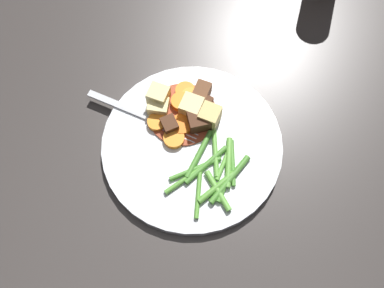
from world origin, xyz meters
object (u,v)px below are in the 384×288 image
carrot_slice_1 (183,92)px  potato_chunk_0 (192,107)px  carrot_slice_0 (181,102)px  carrot_slice_5 (190,97)px  meat_chunk_0 (200,121)px  fork (146,116)px  potato_chunk_3 (158,106)px  potato_chunk_1 (210,116)px  potato_chunk_2 (159,96)px  meat_chunk_3 (169,125)px  meat_chunk_2 (202,92)px  carrot_slice_3 (182,125)px  carrot_slice_4 (174,138)px  carrot_slice_2 (157,122)px  meat_chunk_1 (201,105)px  dinner_plate (192,146)px

carrot_slice_1 → potato_chunk_0: size_ratio=1.00×
carrot_slice_0 → carrot_slice_5: 0.02m
meat_chunk_0 → fork: (0.02, 0.08, -0.01)m
potato_chunk_3 → carrot_slice_0: bearing=-81.1°
carrot_slice_5 → potato_chunk_1: potato_chunk_1 is taller
potato_chunk_2 → meat_chunk_3: (-0.04, -0.01, -0.01)m
fork → meat_chunk_2: bearing=-73.8°
carrot_slice_0 → meat_chunk_0: (-0.04, -0.02, 0.01)m
potato_chunk_1 → potato_chunk_3: size_ratio=0.99×
meat_chunk_3 → potato_chunk_0: bearing=-56.1°
carrot_slice_3 → meat_chunk_2: meat_chunk_2 is taller
carrot_slice_4 → potato_chunk_2: 0.07m
carrot_slice_5 → meat_chunk_2: 0.02m
carrot_slice_3 → meat_chunk_3: size_ratio=1.36×
carrot_slice_0 → carrot_slice_2: carrot_slice_0 is taller
fork → carrot_slice_2: bearing=-130.2°
carrot_slice_3 → meat_chunk_0: (-0.00, -0.03, 0.01)m
carrot_slice_5 → potato_chunk_0: size_ratio=0.88×
carrot_slice_0 → meat_chunk_2: size_ratio=1.05×
carrot_slice_4 → carrot_slice_0: bearing=-16.2°
potato_chunk_3 → potato_chunk_2: bearing=-6.9°
potato_chunk_0 → meat_chunk_1: bearing=-80.4°
carrot_slice_1 → carrot_slice_2: 0.06m
potato_chunk_2 → meat_chunk_0: potato_chunk_2 is taller
carrot_slice_5 → potato_chunk_1: bearing=-149.5°
carrot_slice_3 → meat_chunk_0: meat_chunk_0 is taller
potato_chunk_0 → meat_chunk_2: potato_chunk_0 is taller
carrot_slice_2 → potato_chunk_2: bearing=-9.8°
carrot_slice_1 → meat_chunk_3: size_ratio=1.26×
carrot_slice_3 → potato_chunk_1: 0.04m
potato_chunk_2 → meat_chunk_0: bearing=-129.8°
meat_chunk_1 → carrot_slice_1: bearing=40.8°
potato_chunk_3 → meat_chunk_0: 0.06m
potato_chunk_3 → carrot_slice_2: bearing=168.3°
meat_chunk_0 → carrot_slice_4: bearing=115.2°
potato_chunk_1 → fork: 0.09m
carrot_slice_3 → potato_chunk_1: bearing=-84.0°
carrot_slice_4 → potato_chunk_3: (0.05, 0.02, 0.01)m
carrot_slice_2 → meat_chunk_2: 0.08m
dinner_plate → carrot_slice_5: size_ratio=9.89×
potato_chunk_3 → fork: bearing=115.4°
potato_chunk_2 → fork: potato_chunk_2 is taller
carrot_slice_5 → potato_chunk_2: bearing=87.9°
carrot_slice_3 → carrot_slice_1: bearing=-7.5°
dinner_plate → carrot_slice_3: carrot_slice_3 is taller
carrot_slice_5 → carrot_slice_1: bearing=44.9°
carrot_slice_3 → carrot_slice_5: bearing=-21.8°
potato_chunk_1 → fork: potato_chunk_1 is taller
carrot_slice_1 → meat_chunk_2: bearing=-106.1°
carrot_slice_3 → carrot_slice_4: same height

